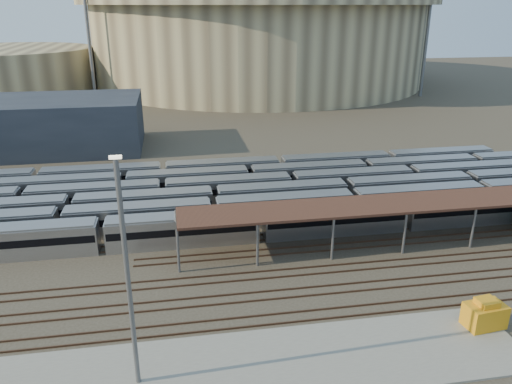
% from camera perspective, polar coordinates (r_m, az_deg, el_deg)
% --- Properties ---
extents(ground, '(420.00, 420.00, 0.00)m').
position_cam_1_polar(ground, '(54.68, -0.21, -9.08)').
color(ground, '#383026').
rests_on(ground, ground).
extents(apron, '(50.00, 9.00, 0.20)m').
position_cam_1_polar(apron, '(41.85, -3.74, -19.62)').
color(apron, gray).
rests_on(apron, ground).
extents(subway_trains, '(125.14, 23.90, 3.60)m').
position_cam_1_polar(subway_trains, '(70.21, -5.35, -0.58)').
color(subway_trains, '#AEAEB2').
rests_on(subway_trains, ground).
extents(inspection_shed, '(60.30, 6.00, 5.30)m').
position_cam_1_polar(inspection_shed, '(62.97, 19.30, -1.14)').
color(inspection_shed, slate).
rests_on(inspection_shed, ground).
extents(empty_tracks, '(170.00, 9.62, 0.18)m').
position_cam_1_polar(empty_tracks, '(50.42, 0.76, -11.77)').
color(empty_tracks, '#4C3323').
rests_on(empty_tracks, ground).
extents(stadium, '(124.00, 124.00, 32.50)m').
position_cam_1_polar(stadium, '(189.99, 0.21, 17.44)').
color(stadium, tan).
rests_on(stadium, ground).
extents(secondary_arena, '(56.00, 56.00, 14.00)m').
position_cam_1_polar(secondary_arena, '(185.44, -26.70, 12.30)').
color(secondary_arena, tan).
rests_on(secondary_arena, ground).
extents(service_building, '(42.00, 20.00, 10.00)m').
position_cam_1_polar(service_building, '(107.67, -24.33, 6.97)').
color(service_building, '#1E232D').
rests_on(service_building, ground).
extents(floodlight_0, '(4.00, 1.00, 38.40)m').
position_cam_1_polar(floodlight_0, '(158.51, -18.67, 17.30)').
color(floodlight_0, slate).
rests_on(floodlight_0, ground).
extents(floodlight_2, '(4.00, 1.00, 38.40)m').
position_cam_1_polar(floodlight_2, '(166.32, 19.05, 17.37)').
color(floodlight_2, slate).
rests_on(floodlight_2, ground).
extents(floodlight_3, '(4.00, 1.00, 38.40)m').
position_cam_1_polar(floodlight_3, '(206.93, -10.94, 18.52)').
color(floodlight_3, slate).
rests_on(floodlight_3, ground).
extents(yard_light_pole, '(0.81, 0.36, 17.91)m').
position_cam_1_polar(yard_light_pole, '(36.44, -14.44, -9.46)').
color(yard_light_pole, slate).
rests_on(yard_light_pole, apron).
extents(yellow_equipment, '(3.66, 2.52, 2.16)m').
position_cam_1_polar(yellow_equipment, '(49.87, 24.66, -12.68)').
color(yellow_equipment, orange).
rests_on(yellow_equipment, apron).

